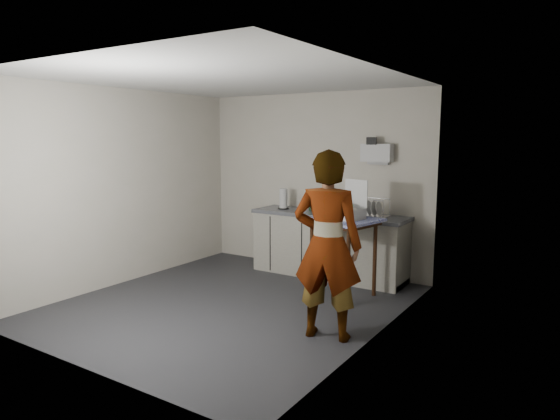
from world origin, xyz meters
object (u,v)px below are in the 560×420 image
Objects in this scene: kitchen_counter at (328,247)px; standing_man at (327,245)px; soap_bottle at (325,202)px; soda_can at (329,208)px; dish_rack at (374,213)px; bakery_box at (348,210)px; paper_towel at (283,199)px; dark_bottle at (312,201)px; side_table at (344,229)px.

standing_man is at bearing -62.99° from kitchen_counter.
standing_man is at bearing -61.32° from soap_bottle.
soda_can is 0.67m from dish_rack.
dish_rack is 0.75× the size of bakery_box.
soap_bottle reaches higher than dish_rack.
bakery_box is at bearing -25.87° from paper_towel.
kitchen_counter is 2.26m from standing_man.
soap_bottle is 2.58× the size of soda_can.
standing_man reaches higher than bakery_box.
bakery_box reaches higher than kitchen_counter.
paper_towel is (-0.70, 0.02, -0.02)m from soap_bottle.
paper_towel is 0.64× the size of bakery_box.
dark_bottle reaches higher than kitchen_counter.
side_table is 3.04× the size of soap_bottle.
dish_rack is (-0.33, 1.97, 0.04)m from standing_man.
paper_towel is (-0.44, -0.07, 0.01)m from dark_bottle.
standing_man is at bearing -60.09° from side_table.
soda_can reaches higher than side_table.
dish_rack is at bearing 97.38° from bakery_box.
bakery_box is at bearing -38.26° from dark_bottle.
dark_bottle is 1.17m from bakery_box.
soap_bottle is 1.18× the size of dark_bottle.
paper_towel reaches higher than kitchen_counter.
dark_bottle reaches higher than dish_rack.
side_table is at bearing -98.33° from dish_rack.
bakery_box is (0.61, -0.68, 0.65)m from kitchen_counter.
dark_bottle is at bearing 171.07° from kitchen_counter.
soap_bottle is at bearing -141.08° from kitchen_counter.
standing_man is 2.62m from paper_towel.
soda_can is at bearing -8.33° from dark_bottle.
soda_can is at bearing 39.48° from soap_bottle.
kitchen_counter is at bearing 1.47° from paper_towel.
dish_rack is (0.72, 0.05, -0.10)m from soap_bottle.
soap_bottle reaches higher than paper_towel.
side_table is (0.57, -0.70, 0.42)m from kitchen_counter.
soda_can is (-1.00, 1.96, 0.05)m from standing_man.
bakery_box is (0.04, 0.02, 0.23)m from side_table.
side_table is 0.24m from bakery_box.
paper_towel is at bearing -178.81° from dish_rack.
kitchen_counter is 6.37× the size of dish_rack.
side_table is at bearing -50.93° from kitchen_counter.
dish_rack is 0.70m from bakery_box.
dish_rack reaches higher than side_table.
bakery_box is at bearing -94.99° from dish_rack.
bakery_box reaches higher than dish_rack.
soda_can is (0.00, 0.00, 0.55)m from kitchen_counter.
soda_can is 0.32m from dark_bottle.
side_table is at bearing -40.46° from dark_bottle.
dish_rack is at bearing -2.23° from dark_bottle.
soda_can is (0.05, 0.04, -0.10)m from soap_bottle.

